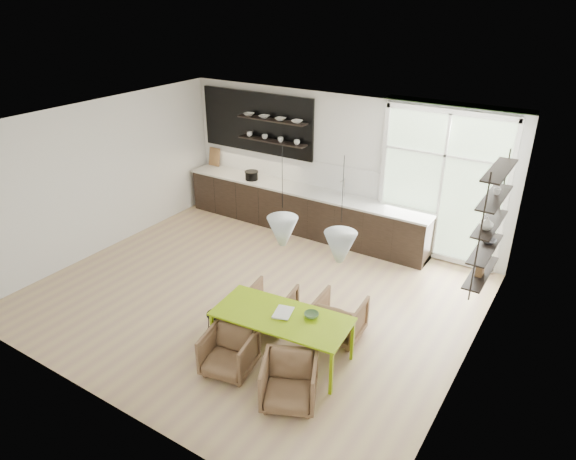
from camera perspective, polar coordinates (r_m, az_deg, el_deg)
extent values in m
cube|color=tan|center=(8.82, -4.00, -7.24)|extent=(7.00, 6.00, 0.01)
cube|color=white|center=(10.51, 5.48, 7.06)|extent=(7.00, 0.02, 2.90)
cube|color=white|center=(10.47, -20.01, 5.53)|extent=(0.02, 6.00, 2.90)
cube|color=white|center=(6.85, 20.10, -5.06)|extent=(0.02, 6.00, 2.90)
cube|color=white|center=(7.65, -4.67, 11.39)|extent=(7.00, 6.00, 0.01)
cube|color=#B2D1A5|center=(9.77, 16.69, 4.62)|extent=(2.20, 0.02, 2.70)
cube|color=silver|center=(9.74, 16.64, 4.56)|extent=(2.30, 0.08, 2.80)
cone|color=silver|center=(7.17, -0.61, -0.14)|extent=(0.44, 0.44, 0.42)
cone|color=silver|center=(6.78, 5.80, -1.90)|extent=(0.44, 0.44, 0.42)
cylinder|color=black|center=(6.86, -0.64, 5.93)|extent=(0.01, 0.01, 0.89)
cylinder|color=black|center=(6.45, 6.11, 4.46)|extent=(0.01, 0.01, 0.89)
cube|color=black|center=(10.86, 1.64, 2.14)|extent=(5.50, 0.65, 0.90)
cube|color=silver|center=(10.69, 1.67, 4.46)|extent=(5.54, 0.69, 0.04)
cube|color=white|center=(10.85, 2.56, 6.35)|extent=(5.50, 0.02, 0.55)
cube|color=black|center=(11.28, -3.49, 11.84)|extent=(2.80, 0.06, 1.30)
cube|color=black|center=(10.85, -1.75, 12.14)|extent=(1.60, 0.28, 0.03)
cube|color=black|center=(10.97, -1.72, 9.85)|extent=(1.60, 0.28, 0.03)
cube|color=#906441|center=(12.20, -8.17, 8.06)|extent=(0.30, 0.10, 0.42)
cylinder|color=silver|center=(10.30, 6.28, 4.68)|extent=(0.02, 0.02, 0.40)
imported|color=white|center=(11.18, -4.37, 12.70)|extent=(0.22, 0.22, 0.05)
imported|color=white|center=(10.95, -2.64, 12.48)|extent=(0.22, 0.22, 0.05)
imported|color=white|center=(10.74, -0.85, 12.23)|extent=(0.22, 0.22, 0.05)
imported|color=white|center=(10.53, 1.01, 11.96)|extent=(0.22, 0.22, 0.05)
imported|color=white|center=(11.29, -4.30, 10.58)|extent=(0.12, 0.12, 0.10)
imported|color=white|center=(11.06, -2.60, 10.31)|extent=(0.12, 0.12, 0.10)
imported|color=white|center=(10.84, -0.84, 10.03)|extent=(0.12, 0.12, 0.10)
imported|color=white|center=(10.64, 0.99, 9.72)|extent=(0.12, 0.12, 0.10)
cylinder|color=black|center=(11.22, -4.07, 6.02)|extent=(0.28, 0.28, 0.17)
cube|color=black|center=(7.29, 20.48, -1.01)|extent=(0.02, 0.02, 1.90)
cube|color=black|center=(8.38, 22.41, 2.11)|extent=(0.02, 0.02, 1.90)
cube|color=black|center=(8.17, 20.62, -4.44)|extent=(0.26, 1.20, 0.02)
cube|color=black|center=(7.99, 21.06, -1.95)|extent=(0.26, 1.20, 0.02)
cube|color=black|center=(7.83, 21.51, 0.66)|extent=(0.26, 1.20, 0.02)
cube|color=black|center=(7.68, 21.98, 3.37)|extent=(0.26, 1.20, 0.03)
cube|color=black|center=(7.55, 22.47, 6.17)|extent=(0.26, 1.20, 0.03)
imported|color=white|center=(7.56, 21.22, 0.73)|extent=(0.18, 0.18, 0.19)
imported|color=#333338|center=(8.15, 21.42, -1.15)|extent=(0.22, 0.22, 0.05)
imported|color=white|center=(7.75, 22.21, 4.00)|extent=(0.10, 0.10, 0.09)
cube|color=#906441|center=(8.02, 20.60, -3.92)|extent=(0.10, 0.18, 0.24)
cube|color=#87B20B|center=(7.10, -0.70, -9.59)|extent=(1.96, 1.03, 0.03)
cube|color=#87B20B|center=(7.43, -8.38, -11.37)|extent=(0.05, 0.05, 0.66)
cube|color=#87B20B|center=(7.94, -5.23, -8.48)|extent=(0.05, 0.05, 0.66)
cube|color=#87B20B|center=(6.74, 4.82, -15.61)|extent=(0.05, 0.05, 0.66)
cube|color=#87B20B|center=(7.30, 7.17, -12.03)|extent=(0.05, 0.05, 0.66)
imported|color=brown|center=(7.96, -1.89, -8.42)|extent=(0.76, 0.78, 0.63)
imported|color=brown|center=(7.73, 5.72, -9.66)|extent=(0.73, 0.75, 0.64)
imported|color=brown|center=(7.12, -6.58, -13.36)|extent=(0.77, 0.78, 0.61)
imported|color=brown|center=(6.63, 0.14, -16.53)|extent=(0.90, 0.91, 0.63)
cylinder|color=black|center=(7.70, -7.93, -9.24)|extent=(0.30, 0.30, 0.02)
cylinder|color=black|center=(7.87, -7.80, -10.93)|extent=(0.32, 0.32, 0.01)
cylinder|color=black|center=(7.77, -6.85, -10.60)|extent=(0.01, 0.01, 0.40)
cylinder|color=black|center=(7.92, -7.47, -9.86)|extent=(0.01, 0.01, 0.40)
cylinder|color=black|center=(7.86, -8.82, -10.26)|extent=(0.01, 0.01, 0.40)
cylinder|color=black|center=(7.71, -8.22, -11.02)|extent=(0.01, 0.01, 0.40)
imported|color=white|center=(7.15, -1.46, -9.01)|extent=(0.31, 0.37, 0.03)
imported|color=#567C4C|center=(7.05, 2.62, -9.43)|extent=(0.22, 0.22, 0.06)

